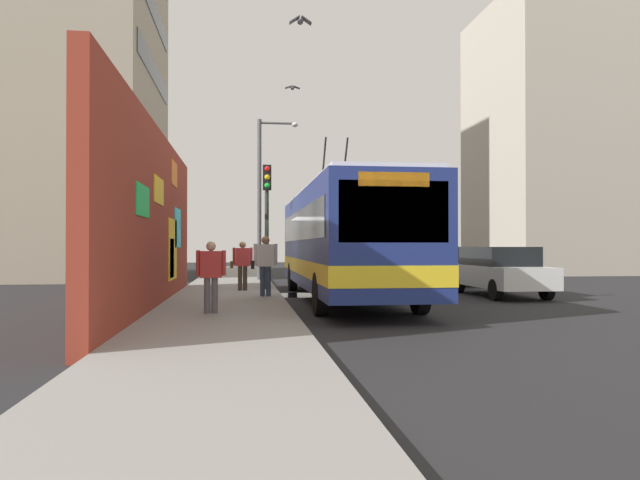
{
  "coord_description": "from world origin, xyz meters",
  "views": [
    {
      "loc": [
        -19.36,
        1.13,
        1.6
      ],
      "look_at": [
        0.63,
        -1.44,
        1.81
      ],
      "focal_mm": 33.47,
      "sensor_mm": 36.0,
      "label": 1
    }
  ],
  "objects_px": {
    "parked_car_navy": "(439,264)",
    "street_lamp": "(264,188)",
    "parked_car_white": "(499,270)",
    "traffic_light": "(267,205)",
    "city_bus": "(343,239)",
    "pedestrian_near_wall": "(211,272)",
    "pedestrian_midblock": "(242,262)",
    "pedestrian_at_curb": "(265,261)"
  },
  "relations": [
    {
      "from": "pedestrian_near_wall",
      "to": "street_lamp",
      "type": "bearing_deg",
      "value": -6.94
    },
    {
      "from": "parked_car_white",
      "to": "traffic_light",
      "type": "xyz_separation_m",
      "value": [
        1.91,
        7.35,
        2.14
      ]
    },
    {
      "from": "city_bus",
      "to": "pedestrian_at_curb",
      "type": "xyz_separation_m",
      "value": [
        -0.12,
        2.31,
        -0.65
      ]
    },
    {
      "from": "city_bus",
      "to": "street_lamp",
      "type": "height_order",
      "value": "street_lamp"
    },
    {
      "from": "pedestrian_near_wall",
      "to": "traffic_light",
      "type": "xyz_separation_m",
      "value": [
        7.02,
        -1.48,
        1.93
      ]
    },
    {
      "from": "parked_car_white",
      "to": "pedestrian_midblock",
      "type": "distance_m",
      "value": 8.31
    },
    {
      "from": "city_bus",
      "to": "pedestrian_midblock",
      "type": "height_order",
      "value": "city_bus"
    },
    {
      "from": "pedestrian_near_wall",
      "to": "street_lamp",
      "type": "xyz_separation_m",
      "value": [
        12.87,
        -1.57,
        3.08
      ]
    },
    {
      "from": "traffic_light",
      "to": "street_lamp",
      "type": "bearing_deg",
      "value": -0.86
    },
    {
      "from": "parked_car_navy",
      "to": "street_lamp",
      "type": "height_order",
      "value": "street_lamp"
    },
    {
      "from": "city_bus",
      "to": "traffic_light",
      "type": "bearing_deg",
      "value": 39.14
    },
    {
      "from": "city_bus",
      "to": "pedestrian_midblock",
      "type": "xyz_separation_m",
      "value": [
        2.21,
        2.97,
        -0.74
      ]
    },
    {
      "from": "pedestrian_midblock",
      "to": "pedestrian_near_wall",
      "type": "height_order",
      "value": "pedestrian_midblock"
    },
    {
      "from": "parked_car_white",
      "to": "pedestrian_midblock",
      "type": "relative_size",
      "value": 2.84
    },
    {
      "from": "parked_car_white",
      "to": "traffic_light",
      "type": "bearing_deg",
      "value": 75.43
    },
    {
      "from": "pedestrian_at_curb",
      "to": "street_lamp",
      "type": "distance_m",
      "value": 9.12
    },
    {
      "from": "parked_car_white",
      "to": "parked_car_navy",
      "type": "distance_m",
      "value": 5.94
    },
    {
      "from": "parked_car_navy",
      "to": "traffic_light",
      "type": "relative_size",
      "value": 1.02
    },
    {
      "from": "city_bus",
      "to": "pedestrian_midblock",
      "type": "bearing_deg",
      "value": 53.3
    },
    {
      "from": "pedestrian_midblock",
      "to": "street_lamp",
      "type": "relative_size",
      "value": 0.23
    },
    {
      "from": "pedestrian_at_curb",
      "to": "traffic_light",
      "type": "relative_size",
      "value": 0.41
    },
    {
      "from": "parked_car_white",
      "to": "pedestrian_midblock",
      "type": "bearing_deg",
      "value": 79.72
    },
    {
      "from": "city_bus",
      "to": "parked_car_white",
      "type": "height_order",
      "value": "city_bus"
    },
    {
      "from": "parked_car_white",
      "to": "city_bus",
      "type": "bearing_deg",
      "value": 98.01
    },
    {
      "from": "pedestrian_near_wall",
      "to": "parked_car_navy",
      "type": "bearing_deg",
      "value": -38.65
    },
    {
      "from": "city_bus",
      "to": "pedestrian_near_wall",
      "type": "bearing_deg",
      "value": 140.32
    },
    {
      "from": "pedestrian_at_curb",
      "to": "pedestrian_near_wall",
      "type": "height_order",
      "value": "pedestrian_at_curb"
    },
    {
      "from": "city_bus",
      "to": "parked_car_navy",
      "type": "xyz_separation_m",
      "value": [
        6.67,
        -5.2,
        -0.99
      ]
    },
    {
      "from": "city_bus",
      "to": "parked_car_navy",
      "type": "height_order",
      "value": "city_bus"
    },
    {
      "from": "parked_car_white",
      "to": "street_lamp",
      "type": "relative_size",
      "value": 0.65
    },
    {
      "from": "pedestrian_midblock",
      "to": "street_lamp",
      "type": "bearing_deg",
      "value": -8.21
    },
    {
      "from": "city_bus",
      "to": "pedestrian_at_curb",
      "type": "distance_m",
      "value": 2.4
    },
    {
      "from": "traffic_light",
      "to": "pedestrian_midblock",
      "type": "bearing_deg",
      "value": 117.63
    },
    {
      "from": "pedestrian_near_wall",
      "to": "parked_car_white",
      "type": "bearing_deg",
      "value": -59.96
    },
    {
      "from": "parked_car_white",
      "to": "street_lamp",
      "type": "bearing_deg",
      "value": 43.07
    },
    {
      "from": "parked_car_navy",
      "to": "pedestrian_at_curb",
      "type": "distance_m",
      "value": 10.12
    },
    {
      "from": "pedestrian_at_curb",
      "to": "traffic_light",
      "type": "bearing_deg",
      "value": -3.22
    },
    {
      "from": "parked_car_navy",
      "to": "street_lamp",
      "type": "bearing_deg",
      "value": 75.84
    },
    {
      "from": "parked_car_navy",
      "to": "street_lamp",
      "type": "relative_size",
      "value": 0.62
    },
    {
      "from": "city_bus",
      "to": "pedestrian_midblock",
      "type": "distance_m",
      "value": 3.78
    },
    {
      "from": "pedestrian_at_curb",
      "to": "street_lamp",
      "type": "relative_size",
      "value": 0.25
    },
    {
      "from": "pedestrian_at_curb",
      "to": "street_lamp",
      "type": "height_order",
      "value": "street_lamp"
    }
  ]
}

